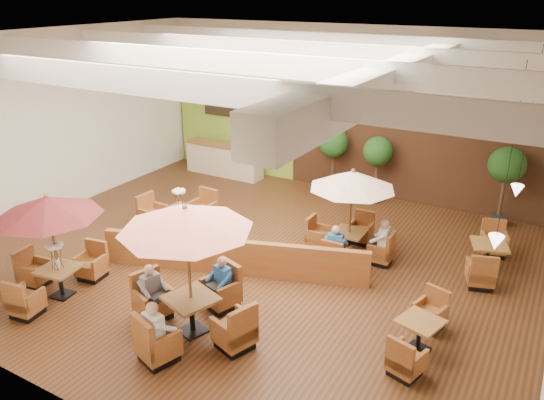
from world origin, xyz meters
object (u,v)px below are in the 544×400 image
Objects in this scene: topiary_0 at (333,146)px; service_counter at (224,160)px; booth_divider at (233,257)px; diner_1 at (221,278)px; table_3 at (181,222)px; table_5 at (487,257)px; diner_4 at (382,237)px; diner_0 at (156,326)px; topiary_2 at (506,168)px; diner_3 at (336,243)px; table_2 at (352,197)px; table_4 at (419,335)px; topiary_1 at (378,154)px; table_1 at (188,249)px; diner_2 at (152,287)px; table_0 at (49,224)px.

service_counter is at bearing -177.33° from topiary_0.
diner_1 reaches higher than booth_divider.
service_counter is 5.41m from table_3.
diner_4 reaches higher than table_5.
table_5 is at bearing -71.03° from diner_4.
table_3 reaches higher than diner_0.
diner_3 is (-3.10, -4.82, -1.05)m from topiary_2.
table_2 is 4.53m from topiary_0.
topiary_2 is (9.63, 0.20, 1.21)m from service_counter.
table_3 is 7.39m from table_4.
table_4 is 1.08× the size of topiary_1.
table_1 is 1.33× the size of topiary_1.
diner_2 is at bearing -119.12° from table_2.
topiary_2 is at bearing 50.79° from table_2.
topiary_2 is at bearing 75.00° from table_5.
diner_1 is 1.00× the size of diner_4.
topiary_0 is at bearing 69.45° from table_3.
service_counter is 1.24× the size of topiary_2.
table_1 reaches higher than diner_4.
topiary_0 is (-2.23, 3.95, 0.04)m from table_2.
diner_1 is at bearing 108.61° from table_1.
table_1 is 8.68m from topiary_0.
diner_3 is at bearing 8.30° from table_3.
table_2 is at bearing 88.72° from diner_0.
table_0 is 1.14× the size of topiary_1.
diner_1 is at bearing -123.95° from diner_3.
topiary_1 is 2.89× the size of diner_3.
table_1 is 1.54m from diner_2.
table_4 is (2.67, -2.98, -1.33)m from table_2.
service_counter is 1.15× the size of table_5.
topiary_1 is (1.53, 0.00, -0.05)m from topiary_0.
table_4 is 0.98× the size of topiary_2.
service_counter is at bearing 90.81° from table_0.
diner_1 is at bearing -121.03° from topiary_2.
topiary_1 is 8.88m from diner_2.
topiary_2 is (3.10, 3.95, 0.15)m from table_2.
topiary_1 is 4.95m from diner_3.
table_2 is at bearing -128.18° from topiary_2.
table_4 is at bearing -93.58° from topiary_2.
table_3 reaches higher than diner_3.
table_1 is 4.76m from table_4.
topiary_0 is (-5.51, 2.96, 1.34)m from table_5.
table_2 is (4.97, 5.10, -0.14)m from table_0.
topiary_2 reaches higher than service_counter.
topiary_1 is at bearing 92.18° from diner_3.
diner_0 is (0.75, -9.68, -0.92)m from topiary_0.
diner_1 is at bearing -95.84° from topiary_1.
service_counter is 1.03× the size of table_1.
table_2 reaches higher than diner_1.
topiary_2 is at bearing 80.69° from table_1.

